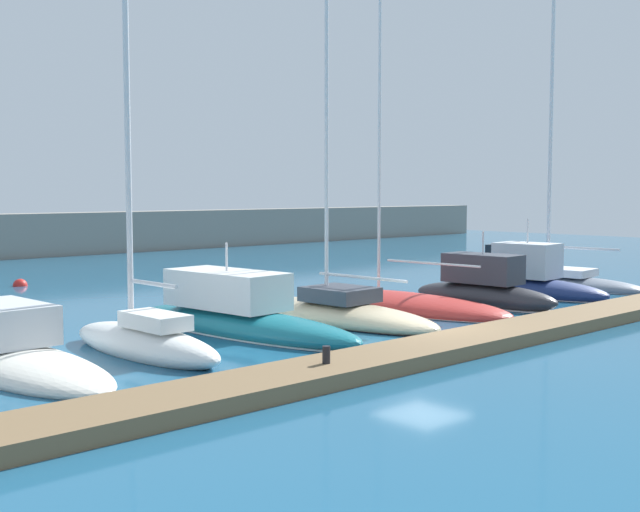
# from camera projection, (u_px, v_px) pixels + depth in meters

# --- Properties ---
(ground_plane) EXTENTS (120.00, 120.00, 0.00)m
(ground_plane) POSITION_uv_depth(u_px,v_px,m) (423.00, 339.00, 25.93)
(ground_plane) COLOR #1E567A
(dock_pier) EXTENTS (35.91, 2.15, 0.42)m
(dock_pier) POSITION_uv_depth(u_px,v_px,m) (475.00, 341.00, 24.44)
(dock_pier) COLOR brown
(dock_pier) RESTS_ON ground_plane
(motorboat_ivory_second) EXTENTS (3.31, 9.16, 2.78)m
(motorboat_ivory_second) POSITION_uv_depth(u_px,v_px,m) (9.00, 354.00, 21.65)
(motorboat_ivory_second) COLOR silver
(motorboat_ivory_second) RESTS_ON ground_plane
(sailboat_white_third) EXTENTS (2.05, 6.89, 14.47)m
(sailboat_white_third) POSITION_uv_depth(u_px,v_px,m) (144.00, 336.00, 23.37)
(sailboat_white_third) COLOR white
(sailboat_white_third) RESTS_ON ground_plane
(motorboat_teal_fourth) EXTENTS (3.43, 10.41, 3.27)m
(motorboat_teal_fourth) POSITION_uv_depth(u_px,v_px,m) (238.00, 315.00, 27.11)
(motorboat_teal_fourth) COLOR #19707F
(motorboat_teal_fourth) RESTS_ON ground_plane
(sailboat_sand_fifth) EXTENTS (3.38, 9.45, 16.47)m
(sailboat_sand_fifth) POSITION_uv_depth(u_px,v_px,m) (335.00, 313.00, 29.43)
(sailboat_sand_fifth) COLOR beige
(sailboat_sand_fifth) RESTS_ON ground_plane
(sailboat_red_sixth) EXTENTS (4.03, 10.10, 17.09)m
(sailboat_red_sixth) POSITION_uv_depth(u_px,v_px,m) (403.00, 305.00, 32.36)
(sailboat_red_sixth) COLOR #B72D28
(sailboat_red_sixth) RESTS_ON ground_plane
(motorboat_charcoal_seventh) EXTENTS (2.40, 6.76, 3.27)m
(motorboat_charcoal_seventh) POSITION_uv_depth(u_px,v_px,m) (483.00, 289.00, 33.42)
(motorboat_charcoal_seventh) COLOR #2D2D33
(motorboat_charcoal_seventh) RESTS_ON ground_plane
(motorboat_navy_eighth) EXTENTS (3.23, 8.38, 3.81)m
(motorboat_navy_eighth) POSITION_uv_depth(u_px,v_px,m) (523.00, 282.00, 36.82)
(motorboat_navy_eighth) COLOR navy
(motorboat_navy_eighth) RESTS_ON ground_plane
(sailboat_slate_ninth) EXTENTS (3.35, 7.98, 14.65)m
(sailboat_slate_ninth) POSITION_uv_depth(u_px,v_px,m) (569.00, 283.00, 39.43)
(sailboat_slate_ninth) COLOR slate
(sailboat_slate_ninth) RESTS_ON ground_plane
(mooring_buoy_red) EXTENTS (0.71, 0.71, 0.71)m
(mooring_buoy_red) POSITION_uv_depth(u_px,v_px,m) (20.00, 286.00, 40.34)
(mooring_buoy_red) COLOR red
(mooring_buoy_red) RESTS_ON ground_plane
(dock_bollard) EXTENTS (0.20, 0.20, 0.44)m
(dock_bollard) POSITION_uv_depth(u_px,v_px,m) (326.00, 355.00, 20.22)
(dock_bollard) COLOR black
(dock_bollard) RESTS_ON dock_pier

